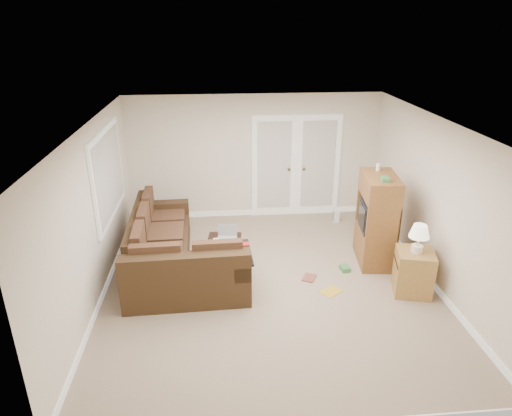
{
  "coord_description": "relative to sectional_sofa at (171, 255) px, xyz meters",
  "views": [
    {
      "loc": [
        -0.75,
        -6.03,
        3.82
      ],
      "look_at": [
        -0.17,
        0.47,
        1.1
      ],
      "focal_mm": 32.0,
      "sensor_mm": 36.0,
      "label": 1
    }
  ],
  "objects": [
    {
      "name": "wall_back",
      "position": [
        1.52,
        2.29,
        0.92
      ],
      "size": [
        5.0,
        0.02,
        2.5
      ],
      "primitive_type": "cube",
      "color": "silver",
      "rests_on": "floor"
    },
    {
      "name": "coffee_table",
      "position": [
        0.82,
        0.03,
        -0.09
      ],
      "size": [
        0.66,
        1.14,
        0.74
      ],
      "rotation": [
        0.0,
        0.0,
        -0.11
      ],
      "color": "black",
      "rests_on": "floor"
    },
    {
      "name": "floor_book",
      "position": [
        2.09,
        -0.29,
        -0.33
      ],
      "size": [
        0.28,
        0.31,
        0.02
      ],
      "primitive_type": "imported",
      "rotation": [
        0.0,
        0.0,
        -0.48
      ],
      "color": "brown",
      "rests_on": "floor"
    },
    {
      "name": "wall_right",
      "position": [
        4.02,
        -0.46,
        0.92
      ],
      "size": [
        0.02,
        5.5,
        2.5
      ],
      "primitive_type": "cube",
      "color": "silver",
      "rests_on": "floor"
    },
    {
      "name": "ceiling",
      "position": [
        1.52,
        -0.46,
        2.17
      ],
      "size": [
        5.0,
        5.5,
        0.02
      ],
      "primitive_type": "cube",
      "color": "white",
      "rests_on": "wall_back"
    },
    {
      "name": "side_cabinet",
      "position": [
        3.62,
        -0.85,
        0.06
      ],
      "size": [
        0.63,
        0.63,
        1.11
      ],
      "rotation": [
        0.0,
        0.0,
        -0.25
      ],
      "color": "#AB7F3E",
      "rests_on": "floor"
    },
    {
      "name": "window_left",
      "position": [
        -0.94,
        0.54,
        1.22
      ],
      "size": [
        0.05,
        1.92,
        1.42
      ],
      "color": "white",
      "rests_on": "wall_left"
    },
    {
      "name": "french_doors",
      "position": [
        2.37,
        2.25,
        0.7
      ],
      "size": [
        1.8,
        0.05,
        2.13
      ],
      "color": "white",
      "rests_on": "floor"
    },
    {
      "name": "wall_front",
      "position": [
        1.52,
        -3.21,
        0.92
      ],
      "size": [
        5.0,
        0.02,
        2.5
      ],
      "primitive_type": "cube",
      "color": "silver",
      "rests_on": "floor"
    },
    {
      "name": "floor",
      "position": [
        1.52,
        -0.46,
        -0.33
      ],
      "size": [
        5.5,
        5.5,
        0.0
      ],
      "primitive_type": "plane",
      "color": "gray",
      "rests_on": "ground"
    },
    {
      "name": "baseboards",
      "position": [
        1.52,
        -0.46,
        -0.28
      ],
      "size": [
        5.0,
        5.5,
        0.1
      ],
      "primitive_type": null,
      "color": "white",
      "rests_on": "floor"
    },
    {
      "name": "sectional_sofa",
      "position": [
        0.0,
        0.0,
        0.0
      ],
      "size": [
        1.94,
        2.79,
        0.85
      ],
      "rotation": [
        0.0,
        0.0,
        0.03
      ],
      "color": "#3B2816",
      "rests_on": "floor"
    },
    {
      "name": "floor_magazine",
      "position": [
        2.42,
        -0.74,
        -0.33
      ],
      "size": [
        0.39,
        0.37,
        0.01
      ],
      "primitive_type": "cube",
      "rotation": [
        0.0,
        0.0,
        0.61
      ],
      "color": "gold",
      "rests_on": "floor"
    },
    {
      "name": "wall_left",
      "position": [
        -0.98,
        -0.46,
        0.92
      ],
      "size": [
        0.02,
        5.5,
        2.5
      ],
      "primitive_type": "cube",
      "color": "silver",
      "rests_on": "floor"
    },
    {
      "name": "tv_armoire",
      "position": [
        3.36,
        0.16,
        0.43
      ],
      "size": [
        0.63,
        1.0,
        1.63
      ],
      "rotation": [
        0.0,
        0.0,
        -0.13
      ],
      "color": "brown",
      "rests_on": "floor"
    },
    {
      "name": "space_heater",
      "position": [
        3.14,
        1.76,
        -0.2
      ],
      "size": [
        0.12,
        0.11,
        0.27
      ],
      "primitive_type": "cube",
      "rotation": [
        0.0,
        0.0,
        0.17
      ],
      "color": "white",
      "rests_on": "floor"
    },
    {
      "name": "floor_greenbox",
      "position": [
        2.8,
        -0.14,
        -0.3
      ],
      "size": [
        0.15,
        0.19,
        0.07
      ],
      "primitive_type": "cube",
      "rotation": [
        0.0,
        0.0,
        0.1
      ],
      "color": "#3A813F",
      "rests_on": "floor"
    }
  ]
}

